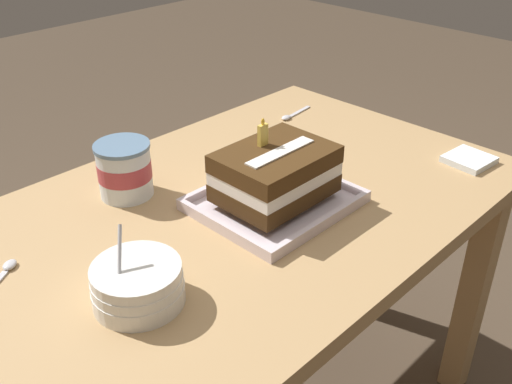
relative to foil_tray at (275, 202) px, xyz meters
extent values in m
cube|color=tan|center=(-0.05, 0.06, -0.03)|extent=(1.19, 0.74, 0.04)
cube|color=tan|center=(0.48, -0.25, -0.37)|extent=(0.06, 0.06, 0.66)
cube|color=tan|center=(0.48, 0.37, -0.37)|extent=(0.06, 0.06, 0.66)
cube|color=silver|center=(0.00, 0.00, 0.00)|extent=(0.29, 0.26, 0.01)
cube|color=silver|center=(0.00, -0.12, 0.01)|extent=(0.29, 0.01, 0.02)
cube|color=silver|center=(0.00, 0.12, 0.01)|extent=(0.29, 0.01, 0.02)
cube|color=silver|center=(-0.14, 0.00, 0.01)|extent=(0.01, 0.23, 0.02)
cube|color=silver|center=(0.14, 0.00, 0.01)|extent=(0.01, 0.23, 0.02)
cube|color=#432A12|center=(0.00, 0.00, 0.03)|extent=(0.22, 0.16, 0.04)
cube|color=white|center=(0.00, 0.00, 0.07)|extent=(0.21, 0.16, 0.03)
cube|color=#432A12|center=(0.00, 0.00, 0.10)|extent=(0.22, 0.16, 0.04)
cube|color=white|center=(0.00, -0.01, 0.12)|extent=(0.16, 0.03, 0.00)
cube|color=#EFC64C|center=(0.00, 0.03, 0.14)|extent=(0.02, 0.01, 0.04)
ellipsoid|color=yellow|center=(0.00, 0.03, 0.16)|extent=(0.01, 0.01, 0.01)
cylinder|color=white|center=(-0.36, -0.04, 0.01)|extent=(0.15, 0.15, 0.03)
cylinder|color=white|center=(-0.36, -0.04, 0.03)|extent=(0.14, 0.14, 0.03)
cylinder|color=white|center=(-0.36, -0.04, 0.04)|extent=(0.14, 0.14, 0.03)
cylinder|color=silver|center=(-0.38, -0.03, 0.08)|extent=(0.05, 0.05, 0.08)
cylinder|color=white|center=(-0.18, 0.25, 0.05)|extent=(0.11, 0.11, 0.11)
cylinder|color=#B23D47|center=(-0.18, 0.25, 0.05)|extent=(0.11, 0.11, 0.04)
cylinder|color=slate|center=(-0.18, 0.25, 0.10)|extent=(0.11, 0.11, 0.01)
ellipsoid|color=silver|center=(0.34, 0.27, 0.00)|extent=(0.03, 0.02, 0.01)
cube|color=silver|center=(0.40, 0.28, -0.01)|extent=(0.09, 0.02, 0.00)
ellipsoid|color=silver|center=(-0.46, 0.19, 0.00)|extent=(0.04, 0.03, 0.01)
cube|color=white|center=(0.44, -0.19, 0.00)|extent=(0.10, 0.10, 0.01)
camera|label=1|loc=(-0.74, -0.67, 0.61)|focal=41.12mm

